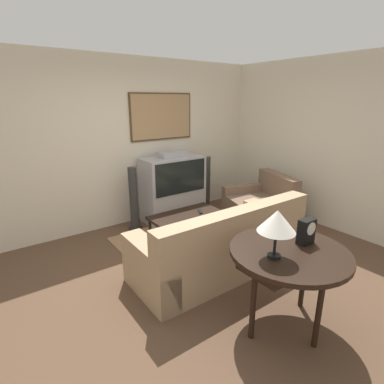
{
  "coord_description": "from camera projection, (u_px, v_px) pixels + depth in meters",
  "views": [
    {
      "loc": [
        -1.95,
        -2.47,
        2.05
      ],
      "look_at": [
        0.51,
        0.9,
        0.75
      ],
      "focal_mm": 28.0,
      "sensor_mm": 36.0,
      "label": 1
    }
  ],
  "objects": [
    {
      "name": "speaker_tower_right",
      "position": [
        207.0,
        185.0,
        5.66
      ],
      "size": [
        0.23,
        0.23,
        1.03
      ],
      "color": "black",
      "rests_on": "ground_plane"
    },
    {
      "name": "ground_plane",
      "position": [
        202.0,
        276.0,
        3.61
      ],
      "size": [
        12.0,
        12.0,
        0.0
      ],
      "primitive_type": "plane",
      "color": "brown"
    },
    {
      "name": "speaker_tower_left",
      "position": [
        134.0,
        200.0,
        4.82
      ],
      "size": [
        0.23,
        0.23,
        1.03
      ],
      "color": "black",
      "rests_on": "ground_plane"
    },
    {
      "name": "tv",
      "position": [
        173.0,
        188.0,
        5.21
      ],
      "size": [
        1.07,
        0.52,
        1.21
      ],
      "color": "#9E9EA3",
      "rests_on": "ground_plane"
    },
    {
      "name": "wall_right",
      "position": [
        335.0,
        146.0,
        4.69
      ],
      "size": [
        0.06,
        12.0,
        2.7
      ],
      "color": "beige",
      "rests_on": "ground_plane"
    },
    {
      "name": "table_lamp",
      "position": [
        277.0,
        222.0,
        2.42
      ],
      "size": [
        0.31,
        0.31,
        0.42
      ],
      "color": "black",
      "rests_on": "console_table"
    },
    {
      "name": "area_rug",
      "position": [
        189.0,
        238.0,
        4.59
      ],
      "size": [
        2.05,
        1.46,
        0.01
      ],
      "color": "#99704C",
      "rests_on": "ground_plane"
    },
    {
      "name": "console_table",
      "position": [
        289.0,
        257.0,
        2.65
      ],
      "size": [
        1.05,
        1.05,
        0.78
      ],
      "color": "black",
      "rests_on": "ground_plane"
    },
    {
      "name": "mantel_clock",
      "position": [
        306.0,
        231.0,
        2.72
      ],
      "size": [
        0.16,
        0.1,
        0.23
      ],
      "color": "black",
      "rests_on": "console_table"
    },
    {
      "name": "wall_back",
      "position": [
        123.0,
        144.0,
        4.86
      ],
      "size": [
        12.0,
        0.1,
        2.7
      ],
      "color": "beige",
      "rests_on": "ground_plane"
    },
    {
      "name": "coffee_table",
      "position": [
        186.0,
        216.0,
        4.49
      ],
      "size": [
        1.09,
        0.51,
        0.41
      ],
      "color": "black",
      "rests_on": "ground_plane"
    },
    {
      "name": "remote",
      "position": [
        200.0,
        212.0,
        4.54
      ],
      "size": [
        0.11,
        0.16,
        0.02
      ],
      "color": "black",
      "rests_on": "coffee_table"
    },
    {
      "name": "armchair",
      "position": [
        260.0,
        206.0,
        5.17
      ],
      "size": [
        1.18,
        1.23,
        0.82
      ],
      "rotation": [
        0.0,
        0.0,
        -1.87
      ],
      "color": "brown",
      "rests_on": "ground_plane"
    },
    {
      "name": "couch",
      "position": [
        222.0,
        247.0,
        3.67
      ],
      "size": [
        2.18,
        0.89,
        0.89
      ],
      "rotation": [
        0.0,
        0.0,
        3.14
      ],
      "color": "tan",
      "rests_on": "ground_plane"
    }
  ]
}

